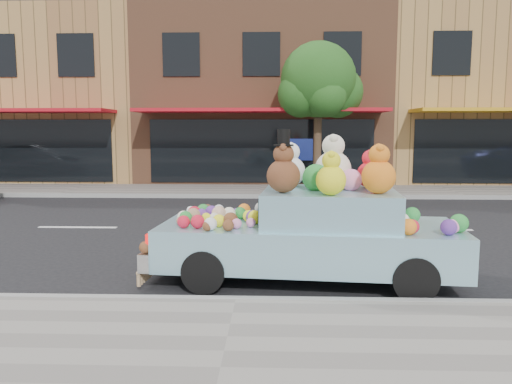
{
  "coord_description": "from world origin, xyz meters",
  "views": [
    {
      "loc": [
        0.47,
        -11.04,
        2.23
      ],
      "look_at": [
        0.19,
        -3.28,
        1.25
      ],
      "focal_mm": 35.0,
      "sensor_mm": 36.0,
      "label": 1
    }
  ],
  "objects": [
    {
      "name": "ground",
      "position": [
        0.0,
        0.0,
        0.0
      ],
      "size": [
        120.0,
        120.0,
        0.0
      ],
      "primitive_type": "plane",
      "color": "black",
      "rests_on": "ground"
    },
    {
      "name": "near_sidewalk",
      "position": [
        0.0,
        -6.5,
        0.06
      ],
      "size": [
        60.0,
        3.0,
        0.12
      ],
      "primitive_type": "cube",
      "color": "gray",
      "rests_on": "ground"
    },
    {
      "name": "far_sidewalk",
      "position": [
        0.0,
        6.5,
        0.06
      ],
      "size": [
        60.0,
        3.0,
        0.12
      ],
      "primitive_type": "cube",
      "color": "gray",
      "rests_on": "ground"
    },
    {
      "name": "near_kerb",
      "position": [
        0.0,
        -5.0,
        0.07
      ],
      "size": [
        60.0,
        0.12,
        0.13
      ],
      "primitive_type": "cube",
      "color": "gray",
      "rests_on": "ground"
    },
    {
      "name": "far_kerb",
      "position": [
        0.0,
        5.0,
        0.07
      ],
      "size": [
        60.0,
        0.12,
        0.13
      ],
      "primitive_type": "cube",
      "color": "gray",
      "rests_on": "ground"
    },
    {
      "name": "storefront_left",
      "position": [
        -10.0,
        11.97,
        3.64
      ],
      "size": [
        10.0,
        9.8,
        7.3
      ],
      "color": "#A57D45",
      "rests_on": "ground"
    },
    {
      "name": "storefront_mid",
      "position": [
        0.0,
        11.97,
        3.64
      ],
      "size": [
        10.0,
        9.8,
        7.3
      ],
      "color": "brown",
      "rests_on": "ground"
    },
    {
      "name": "storefront_right",
      "position": [
        10.0,
        11.97,
        3.64
      ],
      "size": [
        10.0,
        9.8,
        7.3
      ],
      "color": "#A57D45",
      "rests_on": "ground"
    },
    {
      "name": "street_tree",
      "position": [
        2.03,
        6.55,
        3.69
      ],
      "size": [
        3.0,
        2.7,
        5.22
      ],
      "color": "#38281C",
      "rests_on": "ground"
    },
    {
      "name": "art_car",
      "position": [
        1.01,
        -3.81,
        0.79
      ],
      "size": [
        4.62,
        2.13,
        2.23
      ],
      "rotation": [
        0.0,
        0.0,
        -0.09
      ],
      "color": "black",
      "rests_on": "ground"
    }
  ]
}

